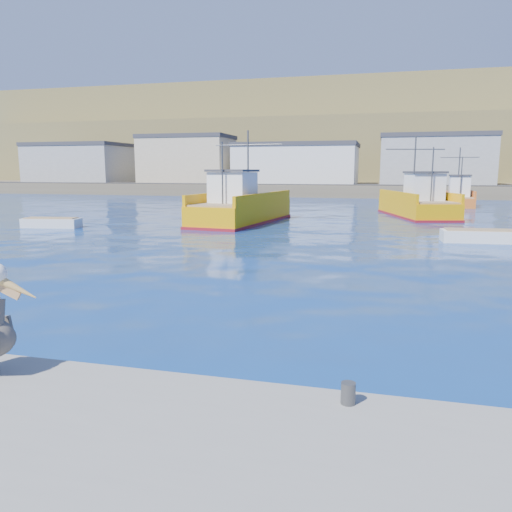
{
  "coord_description": "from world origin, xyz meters",
  "views": [
    {
      "loc": [
        3.38,
        -9.82,
        3.62
      ],
      "look_at": [
        -0.19,
        3.94,
        1.17
      ],
      "focal_mm": 35.0,
      "sensor_mm": 36.0,
      "label": 1
    }
  ],
  "objects_px": {
    "boat_orange": "(458,197)",
    "skiff_mid": "(480,237)",
    "trawler_yellow_a": "(241,208)",
    "skiff_left": "(52,224)",
    "trawler_yellow_b": "(418,204)"
  },
  "relations": [
    {
      "from": "boat_orange",
      "to": "trawler_yellow_a",
      "type": "bearing_deg",
      "value": -128.75
    },
    {
      "from": "trawler_yellow_a",
      "to": "boat_orange",
      "type": "relative_size",
      "value": 1.57
    },
    {
      "from": "trawler_yellow_a",
      "to": "skiff_mid",
      "type": "xyz_separation_m",
      "value": [
        14.49,
        -6.19,
        -0.77
      ]
    },
    {
      "from": "trawler_yellow_a",
      "to": "trawler_yellow_b",
      "type": "xyz_separation_m",
      "value": [
        12.24,
        7.86,
        -0.05
      ]
    },
    {
      "from": "boat_orange",
      "to": "skiff_left",
      "type": "height_order",
      "value": "boat_orange"
    },
    {
      "from": "trawler_yellow_a",
      "to": "skiff_left",
      "type": "relative_size",
      "value": 3.04
    },
    {
      "from": "trawler_yellow_a",
      "to": "skiff_left",
      "type": "distance_m",
      "value": 12.45
    },
    {
      "from": "trawler_yellow_a",
      "to": "boat_orange",
      "type": "distance_m",
      "value": 27.0
    },
    {
      "from": "trawler_yellow_a",
      "to": "trawler_yellow_b",
      "type": "height_order",
      "value": "trawler_yellow_a"
    },
    {
      "from": "skiff_left",
      "to": "trawler_yellow_a",
      "type": "bearing_deg",
      "value": 28.36
    },
    {
      "from": "trawler_yellow_a",
      "to": "skiff_mid",
      "type": "relative_size",
      "value": 2.99
    },
    {
      "from": "trawler_yellow_a",
      "to": "boat_orange",
      "type": "xyz_separation_m",
      "value": [
        16.9,
        21.05,
        -0.05
      ]
    },
    {
      "from": "boat_orange",
      "to": "skiff_left",
      "type": "bearing_deg",
      "value": -135.92
    },
    {
      "from": "boat_orange",
      "to": "skiff_mid",
      "type": "xyz_separation_m",
      "value": [
        -2.41,
        -27.24,
        -0.72
      ]
    },
    {
      "from": "boat_orange",
      "to": "skiff_mid",
      "type": "relative_size",
      "value": 1.91
    }
  ]
}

